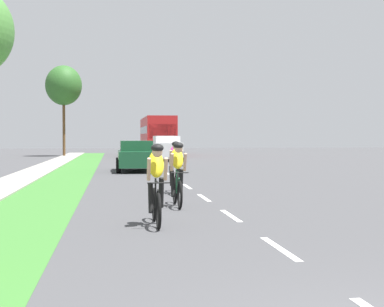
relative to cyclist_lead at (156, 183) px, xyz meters
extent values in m
plane|color=#424244|center=(1.69, 12.79, -0.81)|extent=(120.00, 120.00, 0.00)
cube|color=#38722D|center=(-2.74, 12.79, -0.81)|extent=(2.08, 70.00, 0.01)
cube|color=#9E998E|center=(-4.56, 12.79, -0.81)|extent=(1.56, 70.00, 0.10)
cube|color=white|center=(1.69, -2.46, -0.81)|extent=(0.12, 1.80, 0.01)
cube|color=white|center=(1.69, 1.04, -0.81)|extent=(0.12, 1.80, 0.01)
cube|color=white|center=(1.69, 4.54, -0.81)|extent=(0.12, 1.80, 0.01)
cube|color=white|center=(1.69, 8.04, -0.81)|extent=(0.12, 1.80, 0.01)
cube|color=white|center=(1.69, 11.54, -0.81)|extent=(0.12, 1.80, 0.01)
cube|color=white|center=(1.69, 15.04, -0.81)|extent=(0.12, 1.80, 0.01)
cube|color=white|center=(1.69, 18.54, -0.81)|extent=(0.12, 1.80, 0.01)
cube|color=white|center=(1.69, 22.04, -0.81)|extent=(0.12, 1.80, 0.01)
cube|color=white|center=(1.69, 25.54, -0.81)|extent=(0.12, 1.80, 0.01)
cube|color=white|center=(1.69, 29.04, -0.81)|extent=(0.12, 1.80, 0.01)
cube|color=white|center=(1.69, 32.54, -0.81)|extent=(0.12, 1.80, 0.01)
cube|color=white|center=(1.69, 36.04, -0.81)|extent=(0.12, 1.80, 0.01)
cube|color=white|center=(1.69, 39.54, -0.81)|extent=(0.12, 1.80, 0.01)
cube|color=white|center=(1.69, 43.04, -0.81)|extent=(0.12, 1.80, 0.01)
torus|color=black|center=(0.00, 0.55, -0.47)|extent=(0.06, 0.68, 0.68)
torus|color=black|center=(0.00, -0.49, -0.47)|extent=(0.06, 0.68, 0.68)
cylinder|color=black|center=(0.00, -0.07, -0.29)|extent=(0.04, 0.59, 0.43)
cylinder|color=black|center=(0.00, 0.21, -0.19)|extent=(0.04, 0.04, 0.55)
cylinder|color=black|center=(0.00, -0.02, 0.04)|extent=(0.03, 0.55, 0.03)
cylinder|color=black|center=(0.00, -0.47, 0.05)|extent=(0.42, 0.02, 0.02)
ellipsoid|color=yellow|center=(0.00, 0.05, 0.37)|extent=(0.30, 0.54, 0.63)
sphere|color=tan|center=(0.00, -0.23, 0.61)|extent=(0.20, 0.20, 0.20)
ellipsoid|color=black|center=(0.00, -0.23, 0.69)|extent=(0.24, 0.28, 0.16)
cylinder|color=tan|center=(-0.16, -0.23, 0.29)|extent=(0.07, 0.26, 0.45)
cylinder|color=tan|center=(0.16, -0.23, 0.29)|extent=(0.07, 0.26, 0.45)
cylinder|color=black|center=(-0.10, 0.13, -0.29)|extent=(0.10, 0.30, 0.60)
cylinder|color=black|center=(0.10, 0.08, -0.19)|extent=(0.10, 0.25, 0.61)
torus|color=black|center=(0.74, 3.33, -0.47)|extent=(0.06, 0.68, 0.68)
torus|color=black|center=(0.74, 2.29, -0.47)|extent=(0.06, 0.68, 0.68)
cylinder|color=#194C2D|center=(0.74, 2.71, -0.29)|extent=(0.04, 0.59, 0.43)
cylinder|color=#194C2D|center=(0.74, 2.99, -0.19)|extent=(0.04, 0.04, 0.55)
cylinder|color=#194C2D|center=(0.74, 2.76, 0.04)|extent=(0.03, 0.55, 0.03)
cylinder|color=black|center=(0.74, 2.31, 0.05)|extent=(0.42, 0.02, 0.02)
ellipsoid|color=yellow|center=(0.74, 2.83, 0.37)|extent=(0.30, 0.54, 0.63)
sphere|color=tan|center=(0.74, 2.55, 0.61)|extent=(0.20, 0.20, 0.20)
ellipsoid|color=black|center=(0.74, 2.55, 0.69)|extent=(0.24, 0.28, 0.16)
cylinder|color=tan|center=(0.58, 2.55, 0.29)|extent=(0.07, 0.26, 0.45)
cylinder|color=tan|center=(0.90, 2.55, 0.29)|extent=(0.07, 0.26, 0.45)
cylinder|color=black|center=(0.64, 2.91, -0.29)|extent=(0.10, 0.30, 0.60)
cylinder|color=black|center=(0.84, 2.86, -0.19)|extent=(0.10, 0.25, 0.61)
torus|color=black|center=(1.02, 6.39, -0.47)|extent=(0.06, 0.68, 0.68)
torus|color=black|center=(1.02, 5.35, -0.47)|extent=(0.06, 0.68, 0.68)
cylinder|color=silver|center=(1.02, 5.77, -0.29)|extent=(0.04, 0.59, 0.43)
cylinder|color=silver|center=(1.02, 6.05, -0.19)|extent=(0.04, 0.04, 0.55)
cylinder|color=silver|center=(1.02, 5.82, 0.04)|extent=(0.03, 0.55, 0.03)
cylinder|color=black|center=(1.02, 5.37, 0.05)|extent=(0.42, 0.02, 0.02)
ellipsoid|color=#CC2D8C|center=(1.02, 5.89, 0.37)|extent=(0.30, 0.54, 0.63)
sphere|color=tan|center=(1.02, 5.61, 0.61)|extent=(0.20, 0.20, 0.20)
ellipsoid|color=black|center=(1.02, 5.61, 0.69)|extent=(0.24, 0.28, 0.16)
cylinder|color=tan|center=(0.86, 5.61, 0.29)|extent=(0.07, 0.26, 0.45)
cylinder|color=tan|center=(1.18, 5.61, 0.29)|extent=(0.07, 0.26, 0.45)
cylinder|color=black|center=(0.92, 5.97, -0.29)|extent=(0.10, 0.30, 0.60)
cylinder|color=black|center=(1.12, 5.92, -0.19)|extent=(0.10, 0.25, 0.61)
cube|color=#194C2D|center=(0.31, 16.73, -0.17)|extent=(1.76, 4.30, 0.76)
cube|color=#194C2D|center=(0.31, 16.88, 0.45)|extent=(1.55, 2.24, 0.52)
cube|color=#1E2833|center=(0.31, 15.91, 0.43)|extent=(1.44, 0.08, 0.44)
cylinder|color=black|center=(-0.57, 15.40, -0.49)|extent=(0.22, 0.64, 0.64)
cylinder|color=black|center=(1.19, 15.40, -0.49)|extent=(0.22, 0.64, 0.64)
cylinder|color=black|center=(-0.57, 18.06, -0.49)|extent=(0.22, 0.64, 0.64)
cylinder|color=black|center=(1.19, 18.06, -0.49)|extent=(0.22, 0.64, 0.64)
cube|color=silver|center=(2.98, 28.53, 0.00)|extent=(1.90, 4.70, 1.00)
cube|color=silver|center=(2.98, 28.73, 0.72)|extent=(1.71, 2.91, 0.52)
cube|color=#1E2833|center=(2.98, 27.47, 0.60)|extent=(1.56, 0.08, 0.44)
cylinder|color=black|center=(2.03, 27.12, -0.45)|extent=(0.25, 0.72, 0.72)
cylinder|color=black|center=(3.93, 27.12, -0.45)|extent=(0.25, 0.72, 0.72)
cylinder|color=black|center=(2.03, 29.94, -0.45)|extent=(0.25, 0.72, 0.72)
cylinder|color=black|center=(3.93, 29.94, -0.45)|extent=(0.25, 0.72, 0.72)
cube|color=red|center=(3.22, 39.94, 1.12)|extent=(2.50, 11.60, 3.10)
cube|color=#1E2833|center=(3.22, 39.94, 1.52)|extent=(2.52, 10.67, 0.64)
cube|color=#1E2833|center=(3.22, 34.17, 1.37)|extent=(2.25, 0.06, 1.20)
cylinder|color=black|center=(1.97, 36.17, -0.33)|extent=(0.28, 0.96, 0.96)
cylinder|color=black|center=(4.47, 36.17, -0.33)|extent=(0.28, 0.96, 0.96)
cylinder|color=black|center=(1.97, 43.13, -0.33)|extent=(0.28, 0.96, 0.96)
cylinder|color=black|center=(4.47, 43.13, -0.33)|extent=(0.28, 0.96, 0.96)
cylinder|color=brown|center=(-5.12, 38.85, 1.69)|extent=(0.24, 0.24, 5.00)
ellipsoid|color=#2D6026|center=(-5.12, 38.85, 5.46)|extent=(3.18, 3.18, 3.50)
camera|label=1|loc=(-0.82, -10.44, 0.89)|focal=50.93mm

